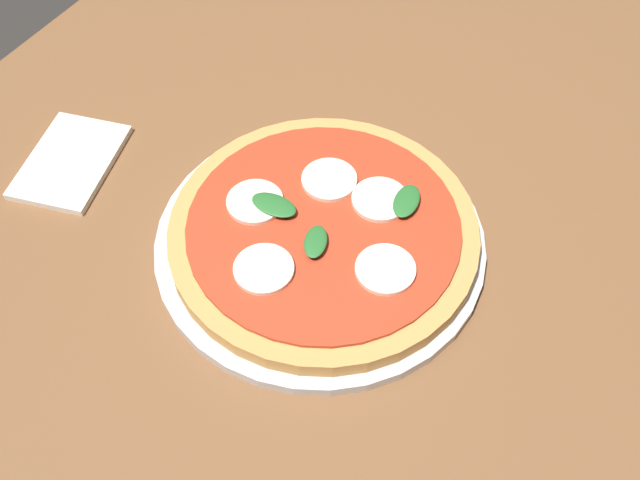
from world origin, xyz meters
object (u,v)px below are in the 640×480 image
(serving_tray, at_px, (320,242))
(napkin, at_px, (70,162))
(dining_table, at_px, (276,297))
(pizza, at_px, (323,231))

(serving_tray, xyz_separation_m, napkin, (0.04, -0.29, -0.00))
(dining_table, height_order, serving_tray, serving_tray)
(serving_tray, height_order, pizza, pizza)
(serving_tray, bearing_deg, pizza, 133.41)
(dining_table, bearing_deg, pizza, 109.13)
(serving_tray, relative_size, napkin, 2.54)
(serving_tray, bearing_deg, napkin, -81.61)
(serving_tray, bearing_deg, dining_table, -72.45)
(dining_table, xyz_separation_m, napkin, (0.03, -0.24, 0.12))
(napkin, bearing_deg, dining_table, 96.47)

